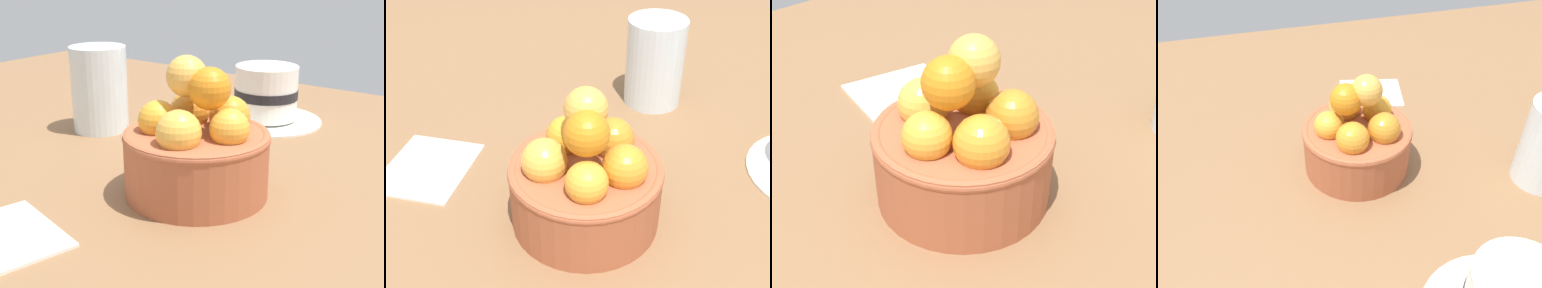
% 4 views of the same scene
% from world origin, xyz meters
% --- Properties ---
extents(ground_plane, '(1.53, 1.02, 0.04)m').
position_xyz_m(ground_plane, '(0.00, 0.00, -0.02)').
color(ground_plane, brown).
extents(terracotta_bowl, '(0.14, 0.14, 0.14)m').
position_xyz_m(terracotta_bowl, '(-0.00, 0.00, 0.05)').
color(terracotta_bowl, '#AD5938').
rests_on(terracotta_bowl, ground_plane).
extents(folded_napkin, '(0.13, 0.11, 0.01)m').
position_xyz_m(folded_napkin, '(-0.08, -0.17, 0.00)').
color(folded_napkin, white).
rests_on(folded_napkin, ground_plane).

